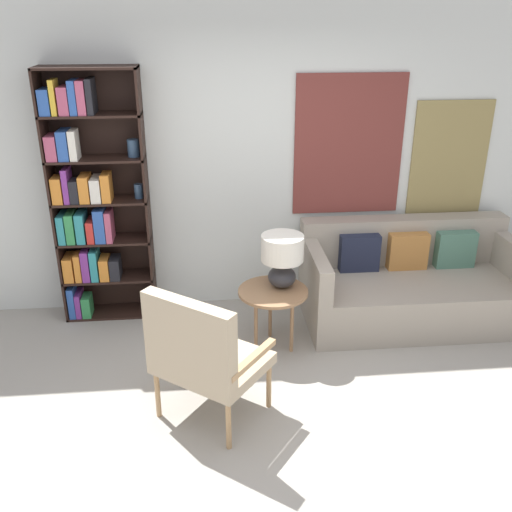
% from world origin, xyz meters
% --- Properties ---
extents(ground_plane, '(14.00, 14.00, 0.00)m').
position_xyz_m(ground_plane, '(0.00, 0.00, 0.00)').
color(ground_plane, '#9E998E').
extents(wall_back, '(6.40, 0.08, 2.70)m').
position_xyz_m(wall_back, '(0.05, 2.03, 1.35)').
color(wall_back, silver).
rests_on(wall_back, ground_plane).
extents(bookshelf, '(0.80, 0.30, 2.20)m').
position_xyz_m(bookshelf, '(-1.26, 1.84, 1.10)').
color(bookshelf, black).
rests_on(bookshelf, ground_plane).
extents(armchair, '(0.88, 0.87, 0.98)m').
position_xyz_m(armchair, '(-0.35, 0.24, 0.56)').
color(armchair, tan).
rests_on(armchair, ground_plane).
extents(couch, '(1.91, 0.94, 0.85)m').
position_xyz_m(couch, '(1.54, 1.55, 0.32)').
color(couch, '#9E9384').
rests_on(couch, ground_plane).
extents(side_table, '(0.57, 0.57, 0.53)m').
position_xyz_m(side_table, '(0.23, 1.13, 0.48)').
color(side_table, '#99704C').
rests_on(side_table, ground_plane).
extents(table_lamp, '(0.34, 0.34, 0.44)m').
position_xyz_m(table_lamp, '(0.31, 1.20, 0.80)').
color(table_lamp, '#2D2D33').
rests_on(table_lamp, side_table).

